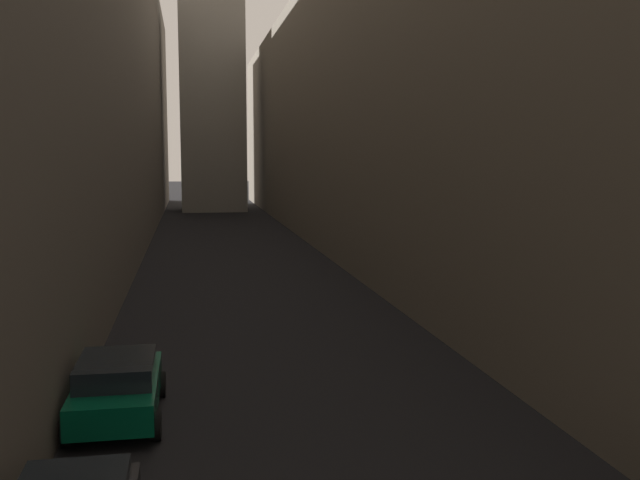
{
  "coord_description": "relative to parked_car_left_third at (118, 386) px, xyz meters",
  "views": [
    {
      "loc": [
        -2.65,
        2.46,
        6.13
      ],
      "look_at": [
        0.0,
        17.09,
        4.39
      ],
      "focal_mm": 40.38,
      "sensor_mm": 36.0,
      "label": 1
    }
  ],
  "objects": [
    {
      "name": "parked_car_left_third",
      "position": [
        0.0,
        0.0,
        0.0
      ],
      "size": [
        2.07,
        4.25,
        1.49
      ],
      "rotation": [
        0.0,
        0.0,
        1.57
      ],
      "color": "#05472D",
      "rests_on": "ground"
    },
    {
      "name": "building_block_left",
      "position": [
        -7.98,
        30.76,
        10.69
      ],
      "size": [
        13.76,
        108.0,
        22.98
      ],
      "primitive_type": "cube",
      "color": "#60594F",
      "rests_on": "ground"
    },
    {
      "name": "building_block_right",
      "position": [
        15.39,
        30.76,
        8.49
      ],
      "size": [
        10.99,
        108.0,
        18.57
      ],
      "primitive_type": "cube",
      "color": "#756B5B",
      "rests_on": "ground"
    },
    {
      "name": "ground_plane",
      "position": [
        4.4,
        28.76,
        -0.8
      ],
      "size": [
        264.0,
        264.0,
        0.0
      ],
      "primitive_type": "plane",
      "color": "black"
    }
  ]
}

